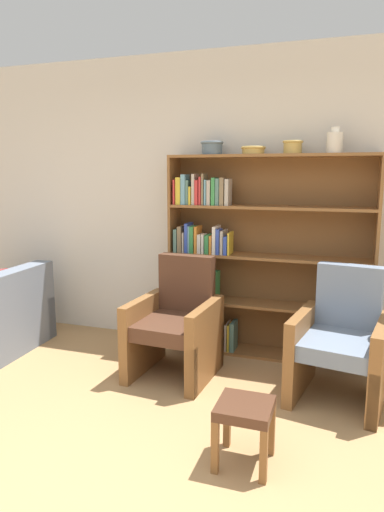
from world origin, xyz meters
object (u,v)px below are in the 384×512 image
object	(u,v)px
vase_tall	(335,142)
bowl_slate	(253,150)
armchair_cushioned	(341,343)
armchair_leather	(176,325)
bowl_copper	(212,147)
footstool	(245,416)
bowl_brass	(293,146)
bookshelf	(248,260)

from	to	relation	value
vase_tall	bowl_slate	bearing A→B (deg)	180.00
bowl_slate	armchair_cushioned	world-z (taller)	bowl_slate
bowl_slate	armchair_leather	size ratio (longest dim) A/B	0.22
bowl_copper	footstool	world-z (taller)	bowl_copper
bowl_brass	armchair_cushioned	xyz separation A→B (m)	(0.48, -0.62, -1.46)
bowl_copper	armchair_cushioned	world-z (taller)	bowl_copper
bookshelf	footstool	size ratio (longest dim) A/B	4.86
bookshelf	bowl_copper	size ratio (longest dim) A/B	8.76
bowl_copper	bowl_slate	distance (m)	0.37
armchair_cushioned	footstool	xyz separation A→B (m)	(-0.50, -1.02, -0.12)
bowl_slate	armchair_cushioned	size ratio (longest dim) A/B	0.22
bookshelf	armchair_leather	distance (m)	0.90
vase_tall	armchair_cushioned	distance (m)	1.62
bowl_slate	armchair_leather	world-z (taller)	bowl_slate
bowl_slate	armchair_leather	distance (m)	1.64
bookshelf	armchair_leather	bearing A→B (deg)	-125.66
vase_tall	footstool	world-z (taller)	vase_tall
bowl_brass	vase_tall	bearing A→B (deg)	0.00
bowl_copper	armchair_cushioned	xyz separation A→B (m)	(1.18, -0.62, -1.46)
bowl_brass	armchair_leather	world-z (taller)	bowl_brass
bowl_slate	vase_tall	bearing A→B (deg)	0.00
bowl_slate	footstool	bearing A→B (deg)	-79.36
bookshelf	bowl_brass	world-z (taller)	bowl_brass
bowl_copper	armchair_cushioned	size ratio (longest dim) A/B	0.21
bowl_brass	vase_tall	xyz separation A→B (m)	(0.34, 0.00, 0.03)
bowl_brass	vase_tall	distance (m)	0.34
bowl_slate	bowl_brass	distance (m)	0.34
bowl_brass	armchair_cushioned	distance (m)	1.65
bowl_slate	footstool	world-z (taller)	bowl_slate
footstool	armchair_cushioned	bearing A→B (deg)	63.76
bowl_brass	bowl_copper	bearing A→B (deg)	180.00
vase_tall	armchair_leather	distance (m)	1.98
bowl_slate	bowl_brass	world-z (taller)	bowl_brass
bookshelf	bowl_slate	xyz separation A→B (m)	(0.03, -0.01, 0.98)
armchair_cushioned	bowl_copper	bearing A→B (deg)	-17.77
bookshelf	bowl_copper	world-z (taller)	bowl_copper
armchair_cushioned	footstool	bearing A→B (deg)	73.76
vase_tall	armchair_cushioned	bearing A→B (deg)	-77.17
armchair_leather	footstool	distance (m)	1.30
bowl_slate	vase_tall	xyz separation A→B (m)	(0.67, 0.00, 0.05)
bowl_copper	armchair_leather	world-z (taller)	bowl_copper
bowl_brass	bookshelf	bearing A→B (deg)	177.96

